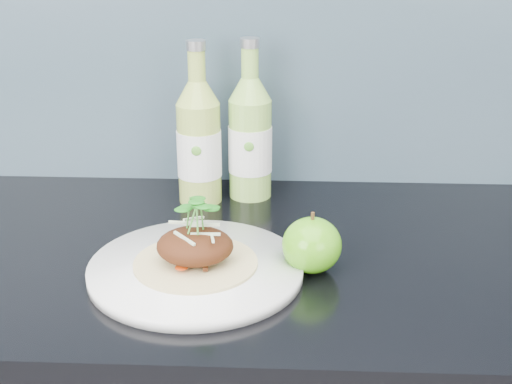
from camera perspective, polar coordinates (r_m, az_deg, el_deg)
dinner_plate at (r=0.99m, az=-4.84°, el=-6.18°), size 0.38×0.38×0.02m
pork_taco at (r=0.97m, az=-4.91°, el=-4.23°), size 0.17×0.17×0.10m
green_apple at (r=0.98m, az=4.49°, el=-4.26°), size 0.11×0.11×0.09m
cider_bottle_left at (r=1.20m, az=-4.58°, el=3.97°), size 0.07×0.08×0.27m
cider_bottle_right at (r=1.21m, az=-0.47°, el=4.31°), size 0.09×0.09×0.27m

